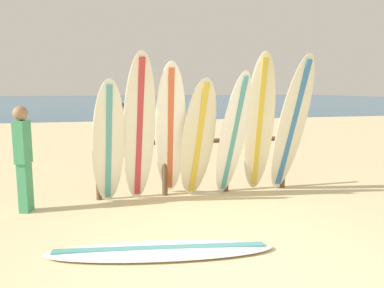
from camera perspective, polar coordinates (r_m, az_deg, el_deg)
ground_plane at (r=3.92m, az=6.91°, el=-18.84°), size 120.00×120.00×0.00m
ocean_water at (r=61.30m, az=-12.48°, el=6.55°), size 120.00×80.00×0.01m
surfboard_rack at (r=6.40m, az=0.63°, el=-1.64°), size 3.36×0.09×1.06m
surfboard_leaning_far_left at (r=5.75m, az=-12.61°, el=0.02°), size 0.56×0.73×1.95m
surfboard_leaning_left at (r=5.78m, az=-8.05°, el=2.18°), size 0.58×0.73×2.35m
surfboard_leaning_center_left at (r=5.97m, az=-3.31°, el=1.75°), size 0.62×1.10×2.20m
surfboard_leaning_center at (r=6.00m, az=0.92°, el=0.68°), size 0.69×0.77×1.97m
surfboard_leaning_center_right at (r=6.10m, az=6.25°, el=1.27°), size 0.61×0.87×2.08m
surfboard_leaning_right at (r=6.42m, az=10.17°, el=2.93°), size 0.63×0.84×2.39m
surfboard_leaning_far_right at (r=6.51m, az=14.92°, el=2.71°), size 0.68×0.91×2.35m
surfboard_lying_on_sand at (r=4.29m, az=-4.85°, el=-15.84°), size 2.57×0.92×0.08m
beachgoer_standing at (r=5.92m, az=-24.30°, el=-1.45°), size 0.22×0.28×1.55m
small_boat_offshore at (r=38.85m, az=-11.99°, el=5.97°), size 2.27×1.60×0.71m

